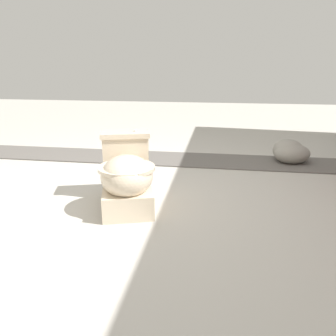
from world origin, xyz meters
The scene contains 5 objects.
ground_plane centered at (0.00, 0.00, 0.00)m, with size 14.00×14.00×0.00m, color #B7B2A8.
gravel_strip centered at (-1.17, 0.50, 0.01)m, with size 0.56×8.00×0.01m, color #605B56.
toilet centered at (0.10, -0.13, 0.22)m, with size 0.71×0.54×0.52m.
boulder_near centered at (-1.28, 1.25, 0.12)m, with size 0.33×0.32×0.24m, color gray.
boulder_far centered at (-1.22, 1.28, 0.10)m, with size 0.37×0.29×0.21m, color gray.
Camera 1 is at (2.24, 0.51, 0.98)m, focal length 35.00 mm.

